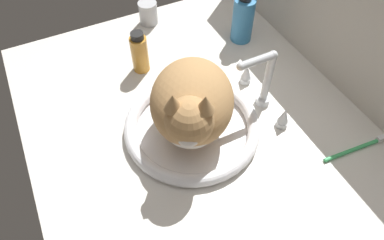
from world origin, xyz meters
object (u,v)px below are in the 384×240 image
at_px(faucet, 263,85).
at_px(amber_bottle, 140,53).
at_px(sink_basin, 192,126).
at_px(soap_pump_bottle, 243,19).
at_px(cat, 192,104).
at_px(metal_jar, 148,13).
at_px(toothbrush, 357,148).

distance_m(faucet, amber_bottle, 0.36).
distance_m(sink_basin, amber_bottle, 0.28).
bearing_deg(soap_pump_bottle, cat, -48.44).
relative_size(amber_bottle, metal_jar, 1.73).
height_order(faucet, metal_jar, faucet).
height_order(faucet, amber_bottle, faucet).
distance_m(sink_basin, toothbrush, 0.41).
distance_m(faucet, soap_pump_bottle, 0.28).
distance_m(soap_pump_bottle, toothbrush, 0.50).
xyz_separation_m(faucet, toothbrush, (0.23, 0.13, -0.07)).
height_order(sink_basin, faucet, faucet).
xyz_separation_m(soap_pump_bottle, toothbrush, (0.49, 0.03, -0.07)).
relative_size(sink_basin, cat, 1.04).
bearing_deg(toothbrush, metal_jar, -159.59).
bearing_deg(soap_pump_bottle, faucet, -20.77).
height_order(faucet, soap_pump_bottle, soap_pump_bottle).
xyz_separation_m(sink_basin, cat, (0.01, -0.01, 0.10)).
relative_size(faucet, soap_pump_bottle, 1.12).
distance_m(amber_bottle, toothbrush, 0.62).
xyz_separation_m(cat, soap_pump_bottle, (-0.28, 0.31, -0.04)).
distance_m(amber_bottle, soap_pump_bottle, 0.34).
distance_m(faucet, metal_jar, 0.49).
bearing_deg(sink_basin, soap_pump_bottle, 130.77).
height_order(cat, toothbrush, cat).
bearing_deg(soap_pump_bottle, amber_bottle, -91.48).
bearing_deg(toothbrush, cat, -122.45).
bearing_deg(metal_jar, toothbrush, 20.41).
bearing_deg(metal_jar, faucet, 15.63).
bearing_deg(amber_bottle, cat, 4.77).
relative_size(sink_basin, toothbrush, 1.90).
xyz_separation_m(cat, toothbrush, (0.22, 0.34, -0.11)).
distance_m(faucet, toothbrush, 0.27).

